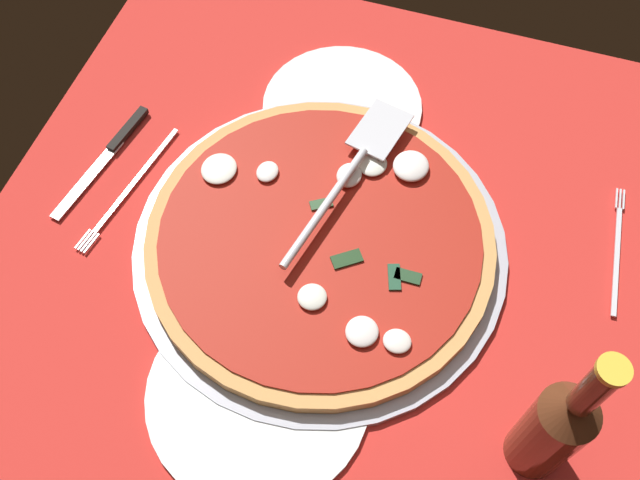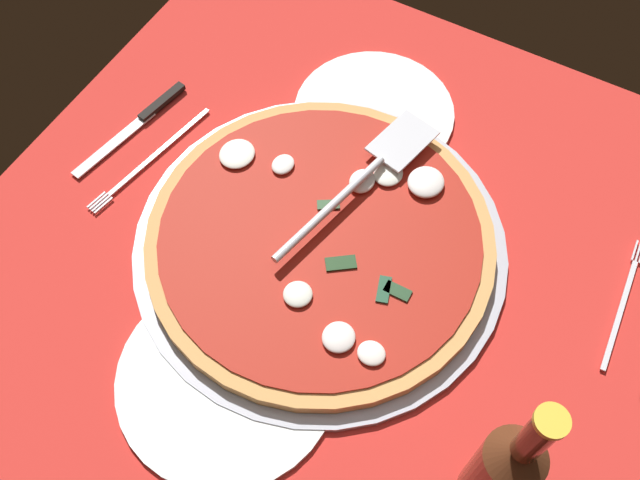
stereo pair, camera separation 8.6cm
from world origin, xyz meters
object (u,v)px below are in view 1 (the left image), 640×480
Objects in this scene: dinner_plate_left at (258,393)px; place_setting_near at (638,268)px; dinner_plate_right at (342,106)px; pizza_server at (349,173)px; pizza at (321,239)px; place_setting_far at (120,171)px; beer_bottle at (555,427)px.

place_setting_near reaches higher than dinner_plate_left.
pizza_server is (-13.34, -4.88, 4.39)cm from dinner_plate_right.
pizza is at bearing 100.06° from place_setting_near.
dinner_plate_right is at bearing 32.67° from pizza_server.
place_setting_near is at bearing 105.39° from place_setting_far.
pizza_server is at bearing -159.92° from dinner_plate_right.
place_setting_far is at bearing 113.77° from pizza_server.
pizza reaches higher than place_setting_far.
dinner_plate_right is at bearing 40.27° from beer_bottle.
dinner_plate_left is 30.69cm from beer_bottle.
beer_bottle reaches higher than dinner_plate_right.
place_setting_far is (-6.31, 65.26, -0.00)cm from place_setting_near.
place_setting_far is (-5.76, 29.12, -4.53)cm from pizza_server.
dinner_plate_right is at bearing 138.09° from place_setting_far.
dinner_plate_left is 0.97× the size of beer_bottle.
beer_bottle reaches higher than place_setting_near.
pizza_server is at bearing 47.83° from beer_bottle.
dinner_plate_right is 14.87cm from pizza_server.
dinner_plate_right is at bearing 10.42° from pizza.
pizza_server is 37.51cm from beer_bottle.
pizza is 1.52× the size of pizza_server.
place_setting_near is 28.41cm from beer_bottle.
pizza_server is at bearing 87.23° from place_setting_near.
beer_bottle is (-38.34, -32.48, 8.88)cm from dinner_plate_right.
pizza is 28.44cm from place_setting_far.
place_setting_near is at bearing -107.32° from dinner_plate_right.
dinner_plate_right is 22.24cm from pizza.
pizza reaches higher than place_setting_near.
place_setting_near and place_setting_far have the same top height.
pizza is 8.92cm from pizza_server.
beer_bottle is at bearing -139.73° from dinner_plate_right.
pizza_server is (28.01, -1.63, 4.39)cm from dinner_plate_left.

